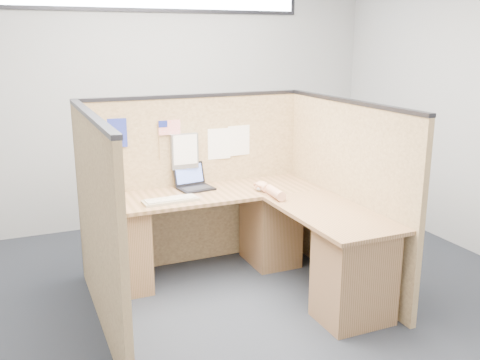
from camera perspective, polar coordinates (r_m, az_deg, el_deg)
name	(u,v)px	position (r m, az deg, el deg)	size (l,w,h in m)	color
floor	(239,306)	(4.23, -0.10, -13.26)	(5.00, 5.00, 0.00)	black
wall_back	(157,96)	(5.90, -8.87, 8.88)	(5.00, 5.00, 0.00)	#A9ACAF
cubicle_partitions	(218,196)	(4.30, -2.35, -1.69)	(2.06, 1.83, 1.53)	brown
l_desk	(246,242)	(4.37, 0.64, -6.63)	(1.95, 1.75, 0.73)	brown
laptop	(194,182)	(4.67, -4.93, -0.24)	(0.32, 0.31, 0.21)	black
keyboard	(171,200)	(4.30, -7.42, -2.16)	(0.45, 0.18, 0.03)	gray
mouse	(262,188)	(4.59, 2.32, -0.82)	(0.12, 0.07, 0.05)	silver
hand_forearm	(271,190)	(4.45, 3.31, -1.09)	(0.12, 0.43, 0.09)	tan
blue_poster	(116,133)	(4.53, -13.10, 4.90)	(0.18, 0.00, 0.24)	#202D97
american_flag	(167,129)	(4.61, -7.78, 5.42)	(0.20, 0.01, 0.34)	olive
file_holder	(185,151)	(4.67, -5.93, 3.08)	(0.24, 0.05, 0.31)	slate
paper_left	(219,144)	(4.80, -2.29, 3.88)	(0.22, 0.00, 0.28)	white
paper_right	(239,141)	(4.87, -0.12, 4.23)	(0.21, 0.00, 0.27)	white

